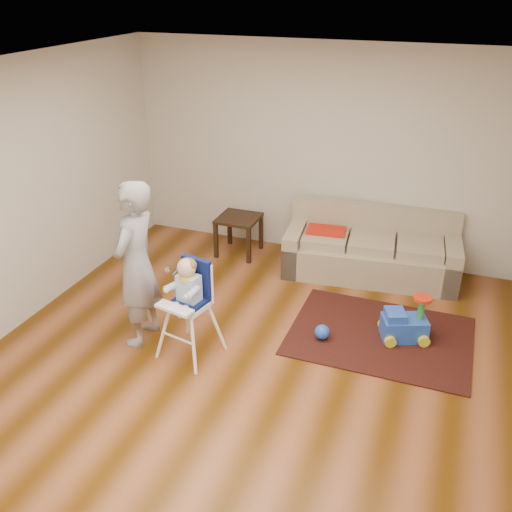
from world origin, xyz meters
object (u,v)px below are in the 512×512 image
(toy_ball, at_px, (322,332))
(side_table, at_px, (239,235))
(sofa, at_px, (372,245))
(ride_on_toy, at_px, (405,317))
(adult, at_px, (136,265))
(high_chair, at_px, (189,309))

(toy_ball, bearing_deg, side_table, 134.47)
(sofa, bearing_deg, ride_on_toy, -71.67)
(sofa, xyz_separation_m, adult, (-1.93, -2.20, 0.45))
(ride_on_toy, height_order, toy_ball, ride_on_toy)
(toy_ball, height_order, adult, adult)
(ride_on_toy, relative_size, toy_ball, 3.12)
(side_table, relative_size, ride_on_toy, 1.07)
(toy_ball, xyz_separation_m, adult, (-1.73, -0.61, 0.76))
(sofa, bearing_deg, side_table, 173.97)
(side_table, bearing_deg, high_chair, -79.86)
(sofa, bearing_deg, high_chair, -126.96)
(toy_ball, bearing_deg, adult, -160.70)
(side_table, xyz_separation_m, ride_on_toy, (2.34, -1.28, -0.00))
(sofa, height_order, adult, adult)
(ride_on_toy, distance_m, toy_ball, 0.85)
(sofa, xyz_separation_m, side_table, (-1.75, -0.00, -0.14))
(sofa, relative_size, side_table, 4.14)
(ride_on_toy, xyz_separation_m, adult, (-2.51, -0.92, 0.59))
(side_table, distance_m, ride_on_toy, 2.67)
(sofa, relative_size, toy_ball, 13.83)
(side_table, distance_m, high_chair, 2.31)
(ride_on_toy, bearing_deg, toy_ball, 179.95)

